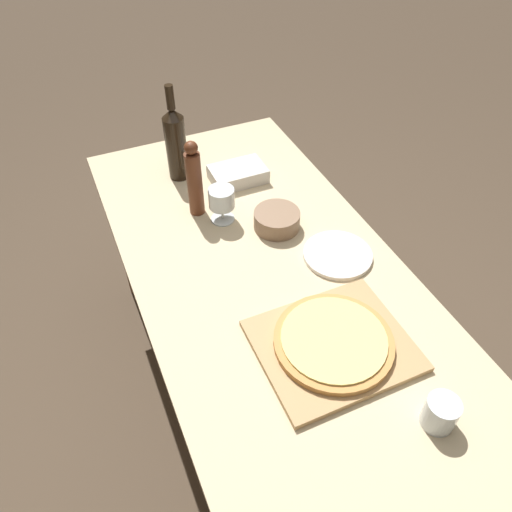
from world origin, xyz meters
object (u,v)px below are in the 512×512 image
at_px(wine_bottle, 176,142).
at_px(wine_glass, 222,199).
at_px(small_bowl, 277,220).
at_px(pepper_mill, 194,180).
at_px(pizza, 334,341).

bearing_deg(wine_bottle, wine_glass, -79.34).
bearing_deg(small_bowl, wine_glass, 144.14).
xyz_separation_m(wine_glass, small_bowl, (0.15, -0.11, -0.05)).
height_order(wine_bottle, wine_glass, wine_bottle).
relative_size(pepper_mill, wine_glass, 2.21).
distance_m(pizza, wine_glass, 0.60).
xyz_separation_m(wine_bottle, pepper_mill, (-0.01, -0.22, -0.01)).
bearing_deg(wine_glass, pizza, -82.75).
height_order(pepper_mill, wine_glass, pepper_mill).
bearing_deg(small_bowl, pepper_mill, 139.62).
distance_m(wine_bottle, wine_glass, 0.31).
bearing_deg(wine_bottle, pizza, -81.61).
xyz_separation_m(pepper_mill, wine_glass, (0.06, -0.07, -0.05)).
height_order(pizza, pepper_mill, pepper_mill).
height_order(pizza, small_bowl, small_bowl).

